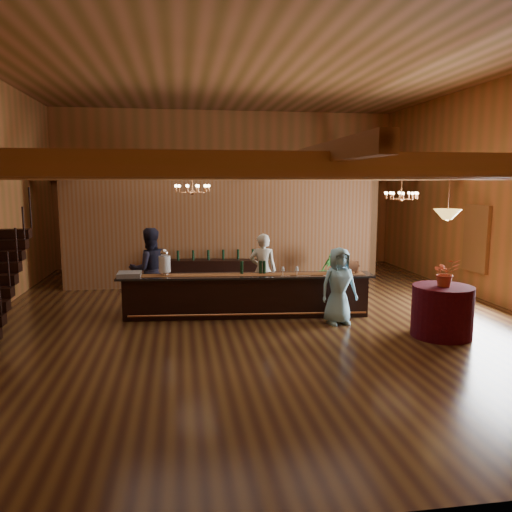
{
  "coord_description": "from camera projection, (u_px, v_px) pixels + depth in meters",
  "views": [
    {
      "loc": [
        -1.72,
        -10.93,
        3.0
      ],
      "look_at": [
        0.0,
        0.31,
        1.32
      ],
      "focal_mm": 35.0,
      "sensor_mm": 36.0,
      "label": 1
    }
  ],
  "objects": [
    {
      "name": "beam_grid",
      "position": [
        255.0,
        172.0,
        11.41
      ],
      "size": [
        11.9,
        13.9,
        0.39
      ],
      "color": "brown",
      "rests_on": "wall_left"
    },
    {
      "name": "round_table",
      "position": [
        442.0,
        311.0,
        9.76
      ],
      "size": [
        1.16,
        1.16,
        1.01
      ],
      "primitive_type": "cylinder",
      "color": "#420710",
      "rests_on": "floor"
    },
    {
      "name": "partition_wall",
      "position": [
        222.0,
        233.0,
        14.51
      ],
      "size": [
        9.0,
        0.18,
        3.1
      ],
      "primitive_type": "cube",
      "color": "brown",
      "rests_on": "floor"
    },
    {
      "name": "floor_plant",
      "position": [
        327.0,
        269.0,
        14.17
      ],
      "size": [
        0.72,
        0.64,
        1.12
      ],
      "primitive_type": "imported",
      "rotation": [
        0.0,
        0.0,
        0.26
      ],
      "color": "#1E5D1C",
      "rests_on": "floor"
    },
    {
      "name": "backbar_shelf",
      "position": [
        209.0,
        274.0,
        14.21
      ],
      "size": [
        2.99,
        0.93,
        0.83
      ],
      "primitive_type": "cube",
      "rotation": [
        0.0,
        0.0,
        -0.16
      ],
      "color": "black",
      "rests_on": "floor"
    },
    {
      "name": "staff_second",
      "position": [
        150.0,
        270.0,
        11.66
      ],
      "size": [
        1.12,
        0.98,
        1.96
      ],
      "primitive_type": "imported",
      "rotation": [
        0.0,
        0.0,
        3.42
      ],
      "color": "black",
      "rests_on": "floor"
    },
    {
      "name": "wall_back",
      "position": [
        228.0,
        190.0,
        17.83
      ],
      "size": [
        12.0,
        0.1,
        5.5
      ],
      "primitive_type": "cube",
      "color": "#AA5E30",
      "rests_on": "floor"
    },
    {
      "name": "bar_bottle_0",
      "position": [
        242.0,
        267.0,
        11.25
      ],
      "size": [
        0.07,
        0.07,
        0.3
      ],
      "primitive_type": "cylinder",
      "color": "black",
      "rests_on": "tasting_bar"
    },
    {
      "name": "backroom_boxes",
      "position": [
        224.0,
        257.0,
        16.64
      ],
      "size": [
        4.1,
        0.6,
        1.1
      ],
      "color": "black",
      "rests_on": "floor"
    },
    {
      "name": "table_flowers",
      "position": [
        445.0,
        273.0,
        9.61
      ],
      "size": [
        0.49,
        0.43,
        0.54
      ],
      "primitive_type": "imported",
      "rotation": [
        0.0,
        0.0,
        -0.0
      ],
      "color": "#B24628",
      "rests_on": "round_table"
    },
    {
      "name": "raffle_drum",
      "position": [
        351.0,
        266.0,
        11.26
      ],
      "size": [
        0.34,
        0.24,
        0.3
      ],
      "color": "brown",
      "rests_on": "tasting_bar"
    },
    {
      "name": "table_vase",
      "position": [
        446.0,
        277.0,
        9.79
      ],
      "size": [
        0.2,
        0.2,
        0.31
      ],
      "primitive_type": "imported",
      "rotation": [
        0.0,
        0.0,
        0.36
      ],
      "color": "#C37A48",
      "rests_on": "round_table"
    },
    {
      "name": "wall_right",
      "position": [
        506.0,
        193.0,
        11.89
      ],
      "size": [
        0.1,
        14.0,
        5.5
      ],
      "primitive_type": "cube",
      "color": "#AA5E30",
      "rests_on": "floor"
    },
    {
      "name": "pendant_lamp",
      "position": [
        447.0,
        214.0,
        9.48
      ],
      "size": [
        0.52,
        0.52,
        0.9
      ],
      "color": "#C37A48",
      "rests_on": "beam_grid"
    },
    {
      "name": "glass_rack_tray",
      "position": [
        129.0,
        274.0,
        10.96
      ],
      "size": [
        0.5,
        0.5,
        0.1
      ],
      "primitive_type": "cube",
      "color": "gray",
      "rests_on": "tasting_bar"
    },
    {
      "name": "support_posts",
      "position": [
        262.0,
        249.0,
        10.66
      ],
      "size": [
        9.2,
        10.2,
        3.2
      ],
      "color": "brown",
      "rests_on": "floor"
    },
    {
      "name": "chandelier_right",
      "position": [
        401.0,
        195.0,
        12.3
      ],
      "size": [
        0.8,
        0.8,
        0.67
      ],
      "color": "#C37A48",
      "rests_on": "beam_grid"
    },
    {
      "name": "guest",
      "position": [
        339.0,
        286.0,
        10.6
      ],
      "size": [
        0.86,
        0.62,
        1.65
      ],
      "primitive_type": "imported",
      "rotation": [
        0.0,
        0.0,
        0.12
      ],
      "color": "#83C5DF",
      "rests_on": "floor"
    },
    {
      "name": "chandelier_left",
      "position": [
        192.0,
        188.0,
        11.62
      ],
      "size": [
        0.8,
        0.8,
        0.49
      ],
      "color": "#C37A48",
      "rests_on": "beam_grid"
    },
    {
      "name": "bar_bottle_1",
      "position": [
        261.0,
        267.0,
        11.28
      ],
      "size": [
        0.07,
        0.07,
        0.3
      ],
      "primitive_type": "cylinder",
      "color": "black",
      "rests_on": "tasting_bar"
    },
    {
      "name": "ceiling",
      "position": [
        258.0,
        64.0,
        10.58
      ],
      "size": [
        14.0,
        14.0,
        0.0
      ],
      "primitive_type": "plane",
      "rotation": [
        3.14,
        0.0,
        0.0
      ],
      "color": "#985A36",
      "rests_on": "wall_back"
    },
    {
      "name": "bar_bottle_2",
      "position": [
        264.0,
        267.0,
        11.29
      ],
      "size": [
        0.07,
        0.07,
        0.3
      ],
      "primitive_type": "cylinder",
      "color": "black",
      "rests_on": "tasting_bar"
    },
    {
      "name": "wall_front",
      "position": [
        389.0,
        213.0,
        4.14
      ],
      "size": [
        12.0,
        0.1,
        5.5
      ],
      "primitive_type": "cube",
      "color": "#AA5E30",
      "rests_on": "floor"
    },
    {
      "name": "beverage_dispenser",
      "position": [
        165.0,
        263.0,
        11.06
      ],
      "size": [
        0.26,
        0.26,
        0.6
      ],
      "color": "silver",
      "rests_on": "tasting_bar"
    },
    {
      "name": "bartender",
      "position": [
        263.0,
        270.0,
        12.05
      ],
      "size": [
        0.73,
        0.55,
        1.79
      ],
      "primitive_type": "imported",
      "rotation": [
        0.0,
        0.0,
        2.94
      ],
      "color": "silver",
      "rests_on": "floor"
    },
    {
      "name": "floor",
      "position": [
        258.0,
        315.0,
        11.39
      ],
      "size": [
        14.0,
        14.0,
        0.0
      ],
      "primitive_type": "plane",
      "color": "#533618",
      "rests_on": "ground"
    },
    {
      "name": "tasting_bar",
      "position": [
        246.0,
        295.0,
        11.24
      ],
      "size": [
        5.74,
        1.21,
        0.96
      ],
      "rotation": [
        0.0,
        0.0,
        -0.09
      ],
      "color": "black",
      "rests_on": "floor"
    },
    {
      "name": "window_right_back",
      "position": [
        477.0,
        239.0,
        13.03
      ],
      "size": [
        0.12,
        1.05,
        1.75
      ],
      "primitive_type": "cube",
      "color": "white",
      "rests_on": "wall_right"
    }
  ]
}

